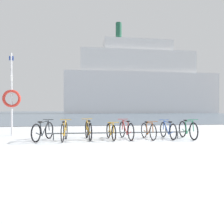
{
  "coord_description": "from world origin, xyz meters",
  "views": [
    {
      "loc": [
        -1.89,
        -7.09,
        1.26
      ],
      "look_at": [
        -0.22,
        4.87,
        1.1
      ],
      "focal_mm": 36.41,
      "sensor_mm": 36.0,
      "label": 1
    }
  ],
  "objects_px": {
    "bicycle_0": "(43,131)",
    "bicycle_6": "(168,130)",
    "bicycle_4": "(126,130)",
    "rescue_post": "(12,97)",
    "bicycle_3": "(111,131)",
    "ferry_ship": "(139,83)",
    "bicycle_1": "(64,131)",
    "bicycle_5": "(148,131)",
    "bicycle_2": "(88,130)",
    "bicycle_7": "(188,130)"
  },
  "relations": [
    {
      "from": "bicycle_4",
      "to": "bicycle_7",
      "type": "xyz_separation_m",
      "value": [
        2.63,
        -0.23,
        0.0
      ]
    },
    {
      "from": "bicycle_1",
      "to": "bicycle_4",
      "type": "xyz_separation_m",
      "value": [
        2.54,
        0.18,
        -0.0
      ]
    },
    {
      "from": "bicycle_7",
      "to": "rescue_post",
      "type": "bearing_deg",
      "value": 164.43
    },
    {
      "from": "bicycle_4",
      "to": "bicycle_7",
      "type": "height_order",
      "value": "bicycle_7"
    },
    {
      "from": "bicycle_5",
      "to": "bicycle_7",
      "type": "bearing_deg",
      "value": -3.31
    },
    {
      "from": "rescue_post",
      "to": "bicycle_5",
      "type": "bearing_deg",
      "value": -18.82
    },
    {
      "from": "bicycle_5",
      "to": "ferry_ship",
      "type": "xyz_separation_m",
      "value": [
        15.65,
        60.33,
        9.03
      ]
    },
    {
      "from": "bicycle_2",
      "to": "bicycle_6",
      "type": "xyz_separation_m",
      "value": [
        3.39,
        -0.12,
        -0.02
      ]
    },
    {
      "from": "bicycle_3",
      "to": "ferry_ship",
      "type": "height_order",
      "value": "ferry_ship"
    },
    {
      "from": "bicycle_1",
      "to": "ferry_ship",
      "type": "distance_m",
      "value": 63.97
    },
    {
      "from": "bicycle_3",
      "to": "bicycle_5",
      "type": "relative_size",
      "value": 1.0
    },
    {
      "from": "bicycle_2",
      "to": "bicycle_7",
      "type": "xyz_separation_m",
      "value": [
        4.22,
        -0.28,
        -0.0
      ]
    },
    {
      "from": "bicycle_6",
      "to": "bicycle_7",
      "type": "height_order",
      "value": "bicycle_7"
    },
    {
      "from": "bicycle_7",
      "to": "ferry_ship",
      "type": "height_order",
      "value": "ferry_ship"
    },
    {
      "from": "bicycle_1",
      "to": "bicycle_3",
      "type": "bearing_deg",
      "value": 3.34
    },
    {
      "from": "bicycle_2",
      "to": "bicycle_3",
      "type": "relative_size",
      "value": 1.08
    },
    {
      "from": "bicycle_7",
      "to": "bicycle_5",
      "type": "bearing_deg",
      "value": 176.69
    },
    {
      "from": "bicycle_4",
      "to": "ferry_ship",
      "type": "relative_size",
      "value": 0.04
    },
    {
      "from": "bicycle_4",
      "to": "bicycle_6",
      "type": "bearing_deg",
      "value": -2.37
    },
    {
      "from": "bicycle_4",
      "to": "bicycle_7",
      "type": "bearing_deg",
      "value": -5.02
    },
    {
      "from": "bicycle_7",
      "to": "bicycle_6",
      "type": "bearing_deg",
      "value": 169.3
    },
    {
      "from": "ferry_ship",
      "to": "bicycle_6",
      "type": "bearing_deg",
      "value": -103.77
    },
    {
      "from": "bicycle_3",
      "to": "bicycle_5",
      "type": "height_order",
      "value": "bicycle_5"
    },
    {
      "from": "bicycle_2",
      "to": "bicycle_4",
      "type": "xyz_separation_m",
      "value": [
        1.59,
        -0.05,
        -0.01
      ]
    },
    {
      "from": "bicycle_3",
      "to": "bicycle_7",
      "type": "distance_m",
      "value": 3.29
    },
    {
      "from": "bicycle_3",
      "to": "rescue_post",
      "type": "bearing_deg",
      "value": 155.86
    },
    {
      "from": "bicycle_0",
      "to": "bicycle_1",
      "type": "bearing_deg",
      "value": -14.0
    },
    {
      "from": "bicycle_2",
      "to": "bicycle_4",
      "type": "bearing_deg",
      "value": -1.81
    },
    {
      "from": "bicycle_1",
      "to": "bicycle_6",
      "type": "distance_m",
      "value": 4.34
    },
    {
      "from": "bicycle_6",
      "to": "ferry_ship",
      "type": "distance_m",
      "value": 62.71
    },
    {
      "from": "bicycle_4",
      "to": "rescue_post",
      "type": "height_order",
      "value": "rescue_post"
    },
    {
      "from": "bicycle_3",
      "to": "bicycle_5",
      "type": "xyz_separation_m",
      "value": [
        1.58,
        -0.06,
        0.01
      ]
    },
    {
      "from": "bicycle_1",
      "to": "bicycle_7",
      "type": "height_order",
      "value": "bicycle_7"
    },
    {
      "from": "bicycle_3",
      "to": "bicycle_5",
      "type": "bearing_deg",
      "value": -2.15
    },
    {
      "from": "bicycle_2",
      "to": "bicycle_0",
      "type": "bearing_deg",
      "value": -179.36
    },
    {
      "from": "bicycle_0",
      "to": "ferry_ship",
      "type": "height_order",
      "value": "ferry_ship"
    },
    {
      "from": "bicycle_2",
      "to": "bicycle_6",
      "type": "distance_m",
      "value": 3.39
    },
    {
      "from": "bicycle_2",
      "to": "ferry_ship",
      "type": "xyz_separation_m",
      "value": [
        18.16,
        60.15,
        8.99
      ]
    },
    {
      "from": "bicycle_6",
      "to": "rescue_post",
      "type": "bearing_deg",
      "value": 163.87
    },
    {
      "from": "rescue_post",
      "to": "bicycle_3",
      "type": "bearing_deg",
      "value": -24.14
    },
    {
      "from": "rescue_post",
      "to": "ferry_ship",
      "type": "xyz_separation_m",
      "value": [
        21.7,
        58.27,
        7.54
      ]
    },
    {
      "from": "bicycle_6",
      "to": "rescue_post",
      "type": "height_order",
      "value": "rescue_post"
    },
    {
      "from": "bicycle_3",
      "to": "rescue_post",
      "type": "height_order",
      "value": "rescue_post"
    },
    {
      "from": "ferry_ship",
      "to": "bicycle_3",
      "type": "bearing_deg",
      "value": -105.95
    },
    {
      "from": "bicycle_5",
      "to": "bicycle_0",
      "type": "bearing_deg",
      "value": 177.85
    },
    {
      "from": "bicycle_1",
      "to": "ferry_ship",
      "type": "xyz_separation_m",
      "value": [
        19.11,
        60.38,
        9.0
      ]
    },
    {
      "from": "bicycle_1",
      "to": "bicycle_5",
      "type": "xyz_separation_m",
      "value": [
        3.46,
        0.05,
        -0.03
      ]
    },
    {
      "from": "bicycle_0",
      "to": "bicycle_6",
      "type": "bearing_deg",
      "value": -1.15
    },
    {
      "from": "bicycle_1",
      "to": "bicycle_3",
      "type": "xyz_separation_m",
      "value": [
        1.88,
        0.11,
        -0.04
      ]
    },
    {
      "from": "bicycle_6",
      "to": "bicycle_0",
      "type": "bearing_deg",
      "value": 178.85
    }
  ]
}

